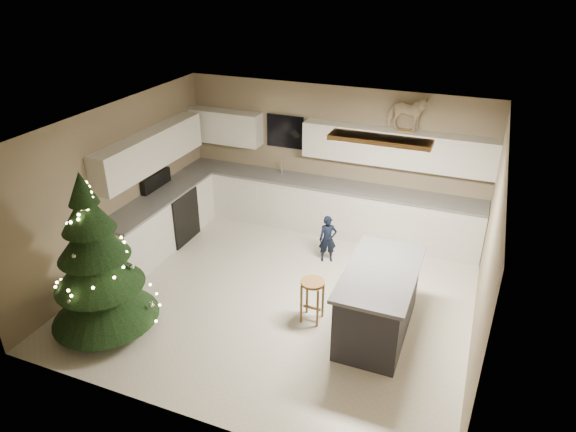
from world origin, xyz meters
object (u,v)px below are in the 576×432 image
(island, at_px, (378,301))
(rocking_horse, at_px, (407,113))
(christmas_tree, at_px, (98,270))
(toddler, at_px, (328,239))
(bar_stool, at_px, (312,291))

(island, height_order, rocking_horse, rocking_horse)
(christmas_tree, distance_m, toddler, 3.60)
(bar_stool, height_order, toddler, toddler)
(island, xyz_separation_m, christmas_tree, (-3.38, -1.31, 0.46))
(island, relative_size, toddler, 2.11)
(island, relative_size, bar_stool, 2.68)
(rocking_horse, bearing_deg, island, -175.66)
(toddler, height_order, rocking_horse, rocking_horse)
(island, relative_size, rocking_horse, 2.58)
(christmas_tree, distance_m, rocking_horse, 5.19)
(bar_stool, relative_size, rocking_horse, 0.96)
(rocking_horse, bearing_deg, toddler, 140.26)
(christmas_tree, relative_size, toddler, 2.86)
(island, height_order, christmas_tree, christmas_tree)
(bar_stool, height_order, rocking_horse, rocking_horse)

